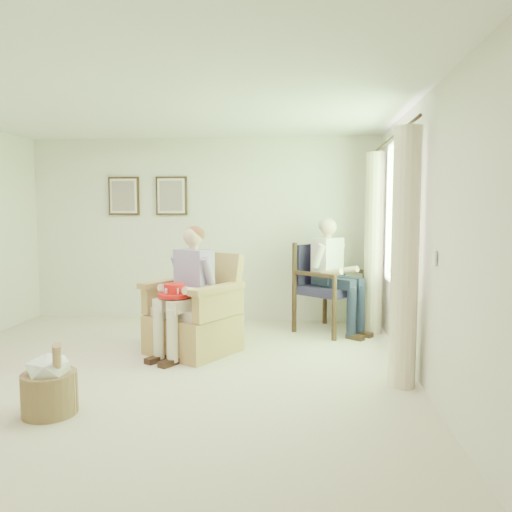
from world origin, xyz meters
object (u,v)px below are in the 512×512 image
object	(u,v)px
wicker_armchair	(194,321)
hatbox	(49,384)
person_dark	(330,266)
person_wicker	(190,282)
red_hat	(175,292)
wood_armchair	(329,283)

from	to	relation	value
wicker_armchair	hatbox	xyz separation A→B (m)	(-0.74, -1.79, -0.11)
wicker_armchair	person_dark	world-z (taller)	person_dark
wicker_armchair	person_wicker	xyz separation A→B (m)	(0.00, -0.14, 0.46)
person_wicker	person_dark	size ratio (longest dim) A/B	0.95
red_hat	hatbox	size ratio (longest dim) A/B	0.56
wicker_armchair	person_dark	bearing A→B (deg)	63.02
person_dark	person_wicker	bearing A→B (deg)	164.73
person_dark	wood_armchair	bearing A→B (deg)	38.47
hatbox	person_wicker	bearing A→B (deg)	65.75
person_wicker	hatbox	distance (m)	1.90
wood_armchair	red_hat	bearing A→B (deg)	170.00
wicker_armchair	wood_armchair	size ratio (longest dim) A/B	0.97
wood_armchair	wicker_armchair	bearing A→B (deg)	165.70
wood_armchair	person_dark	xyz separation A→B (m)	(0.00, -0.19, 0.25)
wicker_armchair	person_wicker	bearing A→B (deg)	-59.62
wicker_armchair	hatbox	distance (m)	1.94
red_hat	person_dark	bearing A→B (deg)	37.81
wood_armchair	hatbox	size ratio (longest dim) A/B	1.83
person_dark	red_hat	xyz separation A→B (m)	(-1.68, -1.31, -0.15)
wicker_armchair	person_wicker	world-z (taller)	person_wicker
person_wicker	red_hat	distance (m)	0.23
wicker_armchair	red_hat	xyz separation A→B (m)	(-0.13, -0.31, 0.38)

